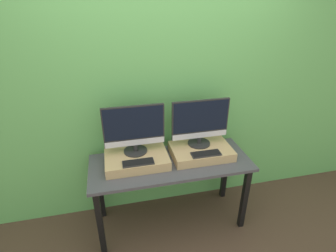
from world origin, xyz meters
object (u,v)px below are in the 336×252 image
(keyboard_left, at_px, (138,162))
(keyboard_right, at_px, (206,154))
(monitor_left, at_px, (134,129))
(monitor_right, at_px, (200,122))

(keyboard_left, distance_m, keyboard_right, 0.62)
(keyboard_left, height_order, keyboard_right, same)
(monitor_left, distance_m, monitor_right, 0.62)
(monitor_left, bearing_deg, monitor_right, 0.00)
(keyboard_right, bearing_deg, monitor_left, 162.44)
(keyboard_left, bearing_deg, monitor_left, 90.00)
(monitor_left, height_order, keyboard_left, monitor_left)
(monitor_right, bearing_deg, monitor_left, 180.00)
(monitor_left, distance_m, keyboard_right, 0.69)
(monitor_left, bearing_deg, keyboard_right, -17.56)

